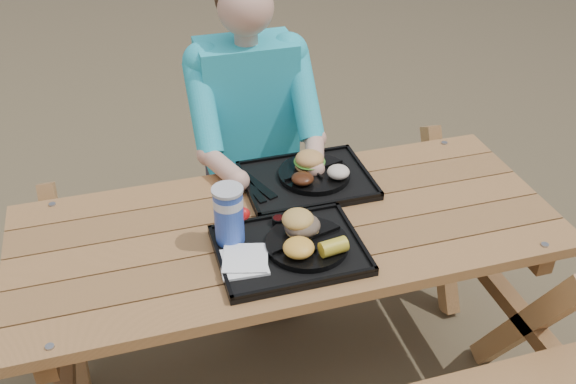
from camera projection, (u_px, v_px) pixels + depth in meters
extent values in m
plane|color=#999999|center=(288.00, 375.00, 2.54)|extent=(60.00, 60.00, 0.00)
cube|color=black|center=(290.00, 251.00, 1.99)|extent=(0.45, 0.35, 0.02)
cube|color=black|center=(307.00, 181.00, 2.32)|extent=(0.45, 0.35, 0.02)
cylinder|color=black|center=(307.00, 244.00, 1.99)|extent=(0.26, 0.26, 0.02)
cylinder|color=black|center=(314.00, 174.00, 2.32)|extent=(0.26, 0.26, 0.02)
cube|color=white|center=(243.00, 262.00, 1.92)|extent=(0.15, 0.15, 0.02)
cylinder|color=#183DB4|center=(229.00, 216.00, 1.97)|extent=(0.09, 0.09, 0.18)
cylinder|color=black|center=(279.00, 221.00, 2.08)|extent=(0.04, 0.04, 0.03)
cylinder|color=yellow|center=(293.00, 219.00, 2.09)|extent=(0.04, 0.04, 0.03)
ellipsoid|color=#FCBC42|center=(299.00, 248.00, 1.92)|extent=(0.10, 0.10, 0.05)
cube|color=black|center=(259.00, 186.00, 2.27)|extent=(0.09, 0.18, 0.01)
ellipsoid|color=#421D0D|center=(303.00, 179.00, 2.24)|extent=(0.08, 0.08, 0.04)
ellipsoid|color=silver|center=(338.00, 172.00, 2.27)|extent=(0.08, 0.08, 0.04)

